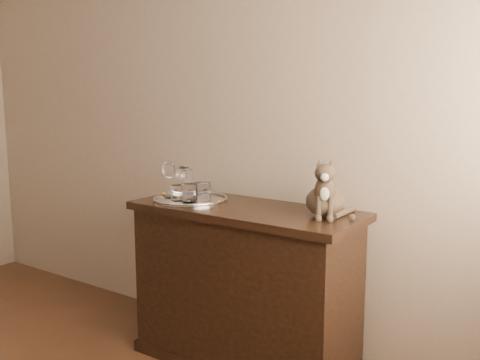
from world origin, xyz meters
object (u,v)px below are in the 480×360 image
object	(u,v)px
tumbler_a	(190,193)
cat	(326,186)
tumbler_b	(178,193)
tumbler_c	(202,192)
sideboard	(245,287)
wine_glass_a	(182,181)
wine_glass_c	(169,179)
wine_glass_d	(187,183)
tray	(191,200)

from	to	relation	value
tumbler_a	cat	world-z (taller)	cat
tumbler_b	tumbler_c	xyz separation A→B (m)	(0.12, 0.06, 0.01)
sideboard	wine_glass_a	world-z (taller)	wine_glass_a
wine_glass_c	tumbler_a	size ratio (longest dim) A/B	2.06
wine_glass_d	tumbler_b	xyz separation A→B (m)	(-0.01, -0.07, -0.05)
wine_glass_a	tumbler_c	size ratio (longest dim) A/B	1.69
wine_glass_d	tumbler_b	size ratio (longest dim) A/B	2.10
wine_glass_d	tumbler_c	distance (m)	0.11
tumbler_b	tumbler_c	size ratio (longest dim) A/B	0.83
wine_glass_a	wine_glass_c	xyz separation A→B (m)	(-0.04, -0.06, 0.02)
wine_glass_c	tumbler_b	distance (m)	0.13
tumbler_a	tumbler_c	world-z (taller)	tumbler_c
wine_glass_a	tumbler_b	xyz separation A→B (m)	(0.06, -0.11, -0.04)
tray	tumbler_a	size ratio (longest dim) A/B	4.13
tray	sideboard	bearing A→B (deg)	5.09
wine_glass_d	cat	size ratio (longest dim) A/B	0.62
wine_glass_d	tumbler_a	distance (m)	0.10
tray	tumbler_a	world-z (taller)	tumbler_a
sideboard	tumbler_a	bearing A→B (deg)	-161.41
wine_glass_a	tumbler_b	world-z (taller)	wine_glass_a
sideboard	wine_glass_c	size ratio (longest dim) A/B	6.00
tumbler_b	tumbler_c	distance (m)	0.13
wine_glass_d	tumbler_a	world-z (taller)	wine_glass_d
tumbler_b	tumbler_a	bearing A→B (deg)	5.97
wine_glass_a	wine_glass_c	bearing A→B (deg)	-124.33
wine_glass_c	wine_glass_d	xyz separation A→B (m)	(0.11, 0.02, -0.01)
wine_glass_a	tumbler_c	world-z (taller)	wine_glass_a
wine_glass_c	cat	xyz separation A→B (m)	(0.89, 0.11, 0.03)
wine_glass_a	tumbler_b	size ratio (longest dim) A/B	2.04
tumbler_a	tumbler_c	size ratio (longest dim) A/B	0.97
sideboard	cat	distance (m)	0.71
tumbler_c	tumbler_b	bearing A→B (deg)	-153.84
wine_glass_c	tumbler_c	distance (m)	0.23
sideboard	tray	xyz separation A→B (m)	(-0.34, -0.03, 0.43)
tumbler_c	cat	distance (m)	0.68
tray	tumbler_b	bearing A→B (deg)	-109.39
tumbler_a	tumbler_b	distance (m)	0.08
sideboard	tray	distance (m)	0.55
tumbler_a	sideboard	bearing A→B (deg)	18.59
sideboard	wine_glass_a	bearing A→B (deg)	179.09
tumbler_c	wine_glass_d	bearing A→B (deg)	175.89
tray	tumbler_c	size ratio (longest dim) A/B	3.99
tray	wine_glass_a	xyz separation A→B (m)	(-0.09, 0.04, 0.09)
tumbler_b	cat	world-z (taller)	cat
tray	cat	bearing A→B (deg)	6.17
tumbler_b	tumbler_c	world-z (taller)	tumbler_c
tumbler_b	wine_glass_a	bearing A→B (deg)	119.01
tumbler_a	tumbler_b	bearing A→B (deg)	-174.03
tumbler_c	cat	bearing A→B (deg)	8.33
wine_glass_a	tumbler_c	distance (m)	0.19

